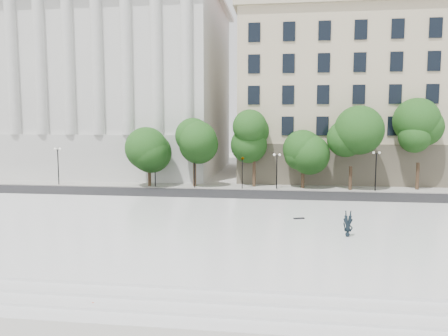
% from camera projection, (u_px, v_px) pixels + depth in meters
% --- Properties ---
extents(ground, '(160.00, 160.00, 0.00)m').
position_uv_depth(ground, '(164.00, 243.00, 27.44)').
color(ground, beige).
rests_on(ground, ground).
extents(plaza, '(44.00, 22.00, 0.45)m').
position_uv_depth(plaza, '(175.00, 228.00, 30.37)').
color(plaza, silver).
rests_on(plaza, ground).
extents(street, '(60.00, 8.00, 0.02)m').
position_uv_depth(street, '(210.00, 195.00, 45.18)').
color(street, black).
rests_on(street, ground).
extents(far_sidewalk, '(60.00, 4.00, 0.12)m').
position_uv_depth(far_sidewalk, '(218.00, 186.00, 51.09)').
color(far_sidewalk, '#B0ACA2').
rests_on(far_sidewalk, ground).
extents(building_west, '(31.50, 27.65, 25.60)m').
position_uv_depth(building_west, '(121.00, 87.00, 66.28)').
color(building_west, silver).
rests_on(building_west, ground).
extents(building_east, '(36.00, 26.15, 23.00)m').
position_uv_depth(building_east, '(372.00, 97.00, 62.04)').
color(building_east, '#C0B392').
rests_on(building_east, ground).
extents(traffic_light_west, '(0.52, 1.91, 4.26)m').
position_uv_depth(traffic_light_west, '(194.00, 156.00, 49.34)').
color(traffic_light_west, black).
rests_on(traffic_light_west, ground).
extents(traffic_light_east, '(0.86, 1.76, 4.19)m').
position_uv_depth(traffic_light_east, '(242.00, 157.00, 48.64)').
color(traffic_light_east, black).
rests_on(traffic_light_east, ground).
extents(person_lying, '(0.70, 1.68, 0.45)m').
position_uv_depth(person_lying, '(348.00, 233.00, 27.32)').
color(person_lying, black).
rests_on(person_lying, plaza).
extents(skateboard, '(0.85, 0.46, 0.08)m').
position_uv_depth(skateboard, '(299.00, 218.00, 32.29)').
color(skateboard, black).
rests_on(skateboard, plaza).
extents(plaza_steps, '(44.00, 3.00, 0.30)m').
position_uv_depth(plaza_steps, '(108.00, 298.00, 18.64)').
color(plaza_steps, silver).
rests_on(plaza_steps, ground).
extents(street_trees, '(34.40, 5.64, 8.00)m').
position_uv_depth(street_trees, '(283.00, 142.00, 49.06)').
color(street_trees, '#382619').
rests_on(street_trees, ground).
extents(lamp_posts, '(37.41, 0.28, 4.52)m').
position_uv_depth(lamp_posts, '(211.00, 163.00, 49.47)').
color(lamp_posts, black).
rests_on(lamp_posts, ground).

